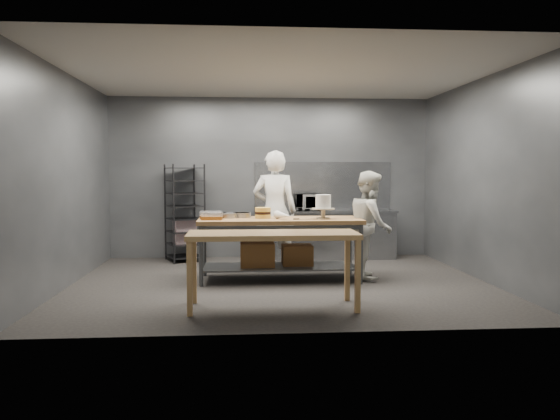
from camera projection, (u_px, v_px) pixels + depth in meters
name	position (u px, v px, depth m)	size (l,w,h in m)	color
ground	(281.00, 283.00, 7.94)	(6.00, 6.00, 0.00)	black
back_wall	(271.00, 178.00, 10.32)	(6.00, 0.04, 3.00)	#4C4F54
work_table	(278.00, 242.00, 8.12)	(2.40, 0.90, 0.92)	olive
near_counter	(273.00, 240.00, 6.41)	(2.00, 0.70, 0.90)	olive
back_counter	(325.00, 234.00, 10.15)	(2.60, 0.60, 0.90)	slate
splashback_panel	(323.00, 186.00, 10.38)	(2.60, 0.02, 0.90)	slate
speed_rack	(185.00, 214.00, 9.85)	(0.80, 0.82, 1.75)	black
chef_behind	(275.00, 211.00, 8.89)	(0.71, 0.47, 1.96)	white
chef_right	(370.00, 225.00, 8.26)	(0.79, 0.62, 1.63)	silver
microwave	(310.00, 202.00, 10.09)	(0.54, 0.37, 0.30)	black
frosted_cake_stand	(323.00, 204.00, 8.02)	(0.34, 0.34, 0.36)	#B4A890
layer_cake	(263.00, 213.00, 8.13)	(0.23, 0.23, 0.16)	gold
cake_pans	(231.00, 215.00, 8.25)	(0.68, 0.35, 0.07)	gray
piping_bag	(284.00, 215.00, 7.91)	(0.12, 0.12, 0.38)	white
offset_spatula	(302.00, 219.00, 7.92)	(0.36, 0.02, 0.02)	slate
pastry_clamshells	(211.00, 215.00, 7.98)	(0.34, 0.41, 0.11)	#9A5D1E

